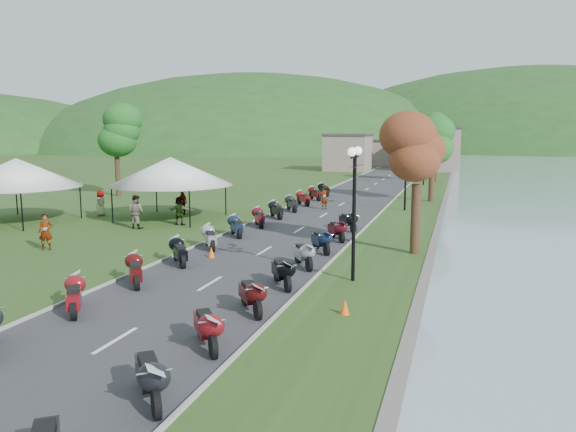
# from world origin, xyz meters

# --- Properties ---
(road) EXTENTS (7.00, 120.00, 0.02)m
(road) POSITION_xyz_m (0.00, 40.00, 0.01)
(road) COLOR #353537
(road) RESTS_ON ground
(hills_backdrop) EXTENTS (360.00, 120.00, 76.00)m
(hills_backdrop) POSITION_xyz_m (0.00, 200.00, 0.00)
(hills_backdrop) COLOR #285621
(hills_backdrop) RESTS_ON ground
(far_building) EXTENTS (18.00, 16.00, 5.00)m
(far_building) POSITION_xyz_m (-2.00, 85.00, 2.50)
(far_building) COLOR gray
(far_building) RESTS_ON ground
(moto_row_left) EXTENTS (2.60, 49.43, 1.10)m
(moto_row_left) POSITION_xyz_m (-2.64, 21.77, 0.55)
(moto_row_left) COLOR #331411
(moto_row_left) RESTS_ON ground
(moto_row_right) EXTENTS (2.60, 33.14, 1.10)m
(moto_row_right) POSITION_xyz_m (2.68, 13.38, 0.55)
(moto_row_right) COLOR #331411
(moto_row_right) RESTS_ON ground
(vendor_tent_main) EXTENTS (5.29, 5.29, 4.00)m
(vendor_tent_main) POSITION_xyz_m (-9.05, 29.63, 2.00)
(vendor_tent_main) COLOR white
(vendor_tent_main) RESTS_ON ground
(vendor_tent_side) EXTENTS (5.14, 5.14, 4.00)m
(vendor_tent_side) POSITION_xyz_m (-17.49, 25.63, 2.00)
(vendor_tent_side) COLOR white
(vendor_tent_side) RESTS_ON ground
(tree_lakeside) EXTENTS (2.65, 2.65, 7.35)m
(tree_lakeside) POSITION_xyz_m (6.84, 23.60, 3.68)
(tree_lakeside) COLOR #246E24
(tree_lakeside) RESTS_ON ground
(pedestrian_a) EXTENTS (0.79, 0.73, 1.76)m
(pedestrian_a) POSITION_xyz_m (-10.06, 19.22, 0.00)
(pedestrian_a) COLOR slate
(pedestrian_a) RESTS_ON ground
(pedestrian_b) EXTENTS (1.02, 0.65, 1.97)m
(pedestrian_b) POSITION_xyz_m (-9.27, 25.77, 0.00)
(pedestrian_b) COLOR slate
(pedestrian_b) RESTS_ON ground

